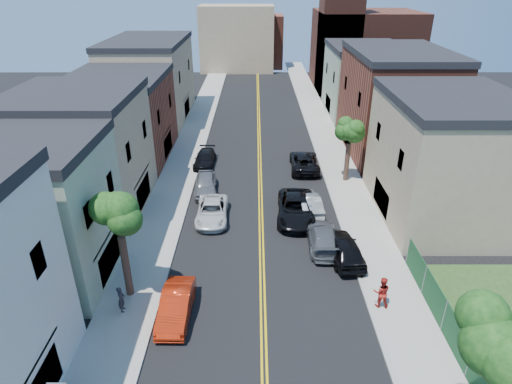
{
  "coord_description": "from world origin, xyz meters",
  "views": [
    {
      "loc": [
        -0.43,
        -6.39,
        17.19
      ],
      "look_at": [
        -0.39,
        23.77,
        2.0
      ],
      "focal_mm": 30.42,
      "sensor_mm": 36.0,
      "label": 1
    }
  ],
  "objects_px": {
    "dark_car_right_far": "(304,161)",
    "grey_car_left": "(206,184)",
    "black_car_left": "(205,159)",
    "red_sedan": "(176,306)",
    "white_pickup": "(212,211)",
    "black_suv_lane": "(296,208)",
    "pedestrian_left": "(121,299)",
    "pedestrian_right": "(382,292)",
    "silver_car_right": "(308,203)",
    "grey_car_right": "(323,237)",
    "black_car_right": "(344,248)"
  },
  "relations": [
    {
      "from": "white_pickup",
      "to": "grey_car_right",
      "type": "relative_size",
      "value": 0.99
    },
    {
      "from": "grey_car_left",
      "to": "dark_car_right_far",
      "type": "bearing_deg",
      "value": 24.57
    },
    {
      "from": "silver_car_right",
      "to": "black_suv_lane",
      "type": "bearing_deg",
      "value": 39.92
    },
    {
      "from": "silver_car_right",
      "to": "white_pickup",
      "type": "bearing_deg",
      "value": 3.62
    },
    {
      "from": "dark_car_right_far",
      "to": "pedestrian_left",
      "type": "distance_m",
      "value": 23.7
    },
    {
      "from": "grey_car_right",
      "to": "pedestrian_right",
      "type": "distance_m",
      "value": 6.78
    },
    {
      "from": "white_pickup",
      "to": "black_suv_lane",
      "type": "bearing_deg",
      "value": 0.35
    },
    {
      "from": "black_car_left",
      "to": "pedestrian_right",
      "type": "distance_m",
      "value": 24.16
    },
    {
      "from": "grey_car_left",
      "to": "black_car_left",
      "type": "relative_size",
      "value": 1.0
    },
    {
      "from": "white_pickup",
      "to": "silver_car_right",
      "type": "relative_size",
      "value": 1.08
    },
    {
      "from": "pedestrian_left",
      "to": "pedestrian_right",
      "type": "bearing_deg",
      "value": -92.78
    },
    {
      "from": "white_pickup",
      "to": "black_suv_lane",
      "type": "relative_size",
      "value": 0.83
    },
    {
      "from": "black_car_left",
      "to": "dark_car_right_far",
      "type": "bearing_deg",
      "value": -3.92
    },
    {
      "from": "grey_car_left",
      "to": "pedestrian_right",
      "type": "relative_size",
      "value": 2.42
    },
    {
      "from": "grey_car_right",
      "to": "pedestrian_left",
      "type": "bearing_deg",
      "value": 29.2
    },
    {
      "from": "pedestrian_right",
      "to": "grey_car_right",
      "type": "bearing_deg",
      "value": -60.57
    },
    {
      "from": "black_car_left",
      "to": "dark_car_right_far",
      "type": "distance_m",
      "value": 9.91
    },
    {
      "from": "black_car_right",
      "to": "black_suv_lane",
      "type": "relative_size",
      "value": 0.79
    },
    {
      "from": "grey_car_left",
      "to": "silver_car_right",
      "type": "xyz_separation_m",
      "value": [
        8.58,
        -3.44,
        -0.02
      ]
    },
    {
      "from": "black_car_left",
      "to": "pedestrian_left",
      "type": "xyz_separation_m",
      "value": [
        -2.44,
        -21.23,
        0.27
      ]
    },
    {
      "from": "silver_car_right",
      "to": "pedestrian_left",
      "type": "distance_m",
      "value": 16.61
    },
    {
      "from": "white_pickup",
      "to": "black_car_right",
      "type": "height_order",
      "value": "black_car_right"
    },
    {
      "from": "red_sedan",
      "to": "silver_car_right",
      "type": "height_order",
      "value": "silver_car_right"
    },
    {
      "from": "silver_car_right",
      "to": "pedestrian_right",
      "type": "distance_m",
      "value": 11.74
    },
    {
      "from": "red_sedan",
      "to": "pedestrian_right",
      "type": "xyz_separation_m",
      "value": [
        11.54,
        0.67,
        0.37
      ]
    },
    {
      "from": "black_car_left",
      "to": "grey_car_left",
      "type": "bearing_deg",
      "value": -81.54
    },
    {
      "from": "red_sedan",
      "to": "white_pickup",
      "type": "relative_size",
      "value": 0.89
    },
    {
      "from": "black_car_left",
      "to": "red_sedan",
      "type": "bearing_deg",
      "value": -86.57
    },
    {
      "from": "silver_car_right",
      "to": "red_sedan",
      "type": "bearing_deg",
      "value": 48.34
    },
    {
      "from": "pedestrian_left",
      "to": "black_car_left",
      "type": "bearing_deg",
      "value": -10.8
    },
    {
      "from": "black_car_right",
      "to": "white_pickup",
      "type": "bearing_deg",
      "value": -35.56
    },
    {
      "from": "pedestrian_right",
      "to": "pedestrian_left",
      "type": "bearing_deg",
      "value": 9.89
    },
    {
      "from": "dark_car_right_far",
      "to": "grey_car_left",
      "type": "bearing_deg",
      "value": 30.31
    },
    {
      "from": "grey_car_left",
      "to": "pedestrian_left",
      "type": "height_order",
      "value": "pedestrian_left"
    },
    {
      "from": "dark_car_right_far",
      "to": "black_suv_lane",
      "type": "bearing_deg",
      "value": 81.61
    },
    {
      "from": "red_sedan",
      "to": "grey_car_right",
      "type": "bearing_deg",
      "value": 38.44
    },
    {
      "from": "red_sedan",
      "to": "dark_car_right_far",
      "type": "relative_size",
      "value": 0.79
    },
    {
      "from": "black_car_right",
      "to": "grey_car_right",
      "type": "bearing_deg",
      "value": -56.68
    },
    {
      "from": "white_pickup",
      "to": "black_car_right",
      "type": "distance_m",
      "value": 10.69
    },
    {
      "from": "silver_car_right",
      "to": "pedestrian_right",
      "type": "height_order",
      "value": "pedestrian_right"
    },
    {
      "from": "black_car_right",
      "to": "silver_car_right",
      "type": "xyz_separation_m",
      "value": [
        -1.7,
        6.55,
        -0.05
      ]
    },
    {
      "from": "grey_car_left",
      "to": "silver_car_right",
      "type": "distance_m",
      "value": 9.24
    },
    {
      "from": "black_car_right",
      "to": "black_suv_lane",
      "type": "xyz_separation_m",
      "value": [
        -2.78,
        5.44,
        0.03
      ]
    },
    {
      "from": "grey_car_right",
      "to": "black_car_left",
      "type": "bearing_deg",
      "value": -55.62
    },
    {
      "from": "black_car_left",
      "to": "pedestrian_left",
      "type": "distance_m",
      "value": 21.37
    },
    {
      "from": "silver_car_right",
      "to": "pedestrian_left",
      "type": "bearing_deg",
      "value": 39.03
    },
    {
      "from": "red_sedan",
      "to": "black_car_left",
      "type": "xyz_separation_m",
      "value": [
        -0.66,
        21.53,
        -0.07
      ]
    },
    {
      "from": "white_pickup",
      "to": "black_suv_lane",
      "type": "distance_m",
      "value": 6.52
    },
    {
      "from": "grey_car_left",
      "to": "black_suv_lane",
      "type": "bearing_deg",
      "value": -35.7
    },
    {
      "from": "grey_car_left",
      "to": "pedestrian_left",
      "type": "relative_size",
      "value": 2.93
    }
  ]
}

